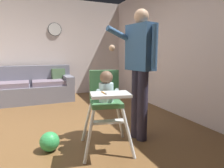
# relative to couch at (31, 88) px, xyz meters

# --- Properties ---
(ground) EXTENTS (6.06, 7.52, 0.10)m
(ground) POSITION_rel_couch_xyz_m (0.34, -2.47, -0.38)
(ground) COLOR brown
(wall_far) EXTENTS (5.26, 0.06, 2.63)m
(wall_far) POSITION_rel_couch_xyz_m (0.34, 0.52, 0.99)
(wall_far) COLOR silver
(wall_far) RESTS_ON ground
(wall_right) EXTENTS (0.06, 6.52, 2.63)m
(wall_right) POSITION_rel_couch_xyz_m (2.60, -2.17, 0.99)
(wall_right) COLOR silver
(wall_right) RESTS_ON ground
(couch) EXTENTS (1.99, 0.86, 0.86)m
(couch) POSITION_rel_couch_xyz_m (0.00, 0.00, 0.00)
(couch) COLOR slate
(couch) RESTS_ON ground
(high_chair) EXTENTS (0.71, 0.81, 0.97)m
(high_chair) POSITION_rel_couch_xyz_m (0.84, -2.96, 0.35)
(high_chair) COLOR white
(high_chair) RESTS_ON ground
(adult_standing) EXTENTS (0.58, 0.50, 1.72)m
(adult_standing) POSITION_rel_couch_xyz_m (1.36, -2.85, 0.65)
(adult_standing) COLOR #2C2738
(adult_standing) RESTS_ON ground
(toy_ball) EXTENTS (0.23, 0.23, 0.23)m
(toy_ball) POSITION_rel_couch_xyz_m (0.20, -2.75, -0.21)
(toy_ball) COLOR green
(toy_ball) RESTS_ON ground
(wall_clock) EXTENTS (0.35, 0.04, 0.35)m
(wall_clock) POSITION_rel_couch_xyz_m (0.67, 0.48, 1.48)
(wall_clock) COLOR white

